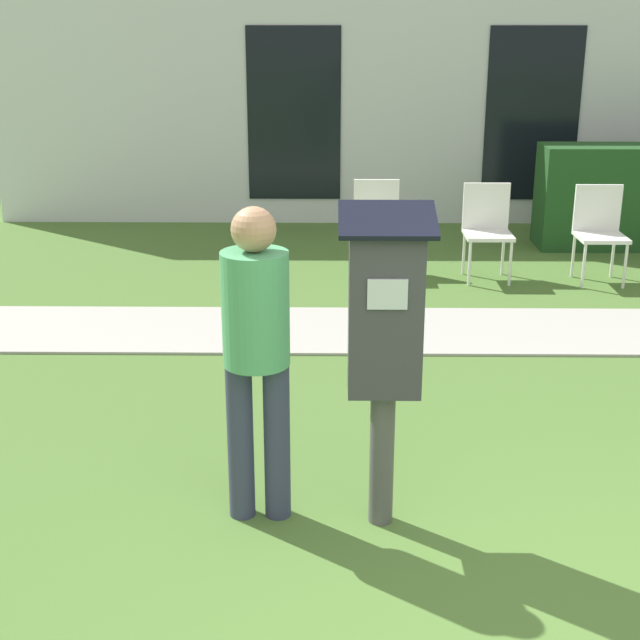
{
  "coord_description": "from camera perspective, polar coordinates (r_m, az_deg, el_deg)",
  "views": [
    {
      "loc": [
        -0.95,
        -2.63,
        2.39
      ],
      "look_at": [
        -1.0,
        1.3,
        1.05
      ],
      "focal_mm": 50.0,
      "sensor_mm": 36.0,
      "label": 1
    }
  ],
  "objects": [
    {
      "name": "sidewalk",
      "position": [
        7.2,
        8.31,
        -0.66
      ],
      "size": [
        12.0,
        1.1,
        0.02
      ],
      "color": "#A3A099",
      "rests_on": "ground"
    },
    {
      "name": "building_facade",
      "position": [
        10.89,
        5.96,
        14.55
      ],
      "size": [
        10.0,
        0.26,
        3.2
      ],
      "color": "silver",
      "rests_on": "ground"
    },
    {
      "name": "parking_meter",
      "position": [
        4.14,
        4.18,
        -0.55
      ],
      "size": [
        0.44,
        0.31,
        1.59
      ],
      "color": "#4C4C4C",
      "rests_on": "ground"
    },
    {
      "name": "person_standing",
      "position": [
        4.22,
        -4.1,
        -1.43
      ],
      "size": [
        0.32,
        0.32,
        1.58
      ],
      "rotation": [
        0.0,
        0.0,
        -0.11
      ],
      "color": "#333851",
      "rests_on": "ground"
    },
    {
      "name": "outdoor_chair_left",
      "position": [
        8.7,
        3.64,
        6.45
      ],
      "size": [
        0.44,
        0.44,
        0.9
      ],
      "rotation": [
        0.0,
        0.0,
        -0.03
      ],
      "color": "white",
      "rests_on": "ground"
    },
    {
      "name": "outdoor_chair_middle",
      "position": [
        8.65,
        10.64,
        6.08
      ],
      "size": [
        0.44,
        0.44,
        0.9
      ],
      "rotation": [
        0.0,
        0.0,
        -0.37
      ],
      "color": "white",
      "rests_on": "ground"
    },
    {
      "name": "outdoor_chair_right",
      "position": [
        8.82,
        17.44,
        5.78
      ],
      "size": [
        0.44,
        0.44,
        0.9
      ],
      "rotation": [
        0.0,
        0.0,
        -0.36
      ],
      "color": "white",
      "rests_on": "ground"
    }
  ]
}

